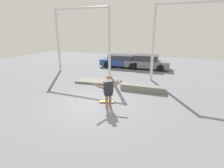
{
  "coord_description": "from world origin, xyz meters",
  "views": [
    {
      "loc": [
        3.83,
        -7.36,
        3.68
      ],
      "look_at": [
        0.27,
        1.35,
        0.74
      ],
      "focal_mm": 28.0,
      "sensor_mm": 36.0,
      "label": 1
    }
  ],
  "objects_px": {
    "skateboard": "(107,102)",
    "manual_pad": "(97,81)",
    "skateboarder": "(108,90)",
    "parked_car_grey": "(147,62)",
    "grind_box": "(143,88)",
    "parked_car_blue": "(123,61)"
  },
  "relations": [
    {
      "from": "skateboarder",
      "to": "skateboard",
      "type": "relative_size",
      "value": 2.09
    },
    {
      "from": "skateboard",
      "to": "grind_box",
      "type": "height_order",
      "value": "grind_box"
    },
    {
      "from": "parked_car_blue",
      "to": "grind_box",
      "type": "bearing_deg",
      "value": -66.4
    },
    {
      "from": "manual_pad",
      "to": "parked_car_blue",
      "type": "distance_m",
      "value": 5.97
    },
    {
      "from": "skateboarder",
      "to": "skateboard",
      "type": "distance_m",
      "value": 1.01
    },
    {
      "from": "grind_box",
      "to": "parked_car_grey",
      "type": "distance_m",
      "value": 6.72
    },
    {
      "from": "grind_box",
      "to": "parked_car_grey",
      "type": "xyz_separation_m",
      "value": [
        -1.09,
        6.62,
        0.46
      ]
    },
    {
      "from": "skateboarder",
      "to": "manual_pad",
      "type": "relative_size",
      "value": 0.57
    },
    {
      "from": "grind_box",
      "to": "parked_car_grey",
      "type": "height_order",
      "value": "parked_car_grey"
    },
    {
      "from": "skateboard",
      "to": "grind_box",
      "type": "bearing_deg",
      "value": 44.74
    },
    {
      "from": "skateboard",
      "to": "manual_pad",
      "type": "distance_m",
      "value": 3.84
    },
    {
      "from": "grind_box",
      "to": "manual_pad",
      "type": "relative_size",
      "value": 0.95
    },
    {
      "from": "skateboarder",
      "to": "parked_car_grey",
      "type": "height_order",
      "value": "skateboarder"
    },
    {
      "from": "skateboard",
      "to": "manual_pad",
      "type": "relative_size",
      "value": 0.27
    },
    {
      "from": "skateboard",
      "to": "parked_car_blue",
      "type": "distance_m",
      "value": 9.38
    },
    {
      "from": "skateboarder",
      "to": "parked_car_blue",
      "type": "relative_size",
      "value": 0.35
    },
    {
      "from": "skateboarder",
      "to": "parked_car_grey",
      "type": "xyz_separation_m",
      "value": [
        -0.06,
        9.62,
        -0.26
      ]
    },
    {
      "from": "grind_box",
      "to": "manual_pad",
      "type": "height_order",
      "value": "grind_box"
    },
    {
      "from": "grind_box",
      "to": "parked_car_blue",
      "type": "bearing_deg",
      "value": 118.38
    },
    {
      "from": "skateboarder",
      "to": "parked_car_blue",
      "type": "bearing_deg",
      "value": 57.65
    },
    {
      "from": "skateboarder",
      "to": "skateboard",
      "type": "bearing_deg",
      "value": 75.98
    },
    {
      "from": "grind_box",
      "to": "manual_pad",
      "type": "distance_m",
      "value": 3.58
    }
  ]
}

